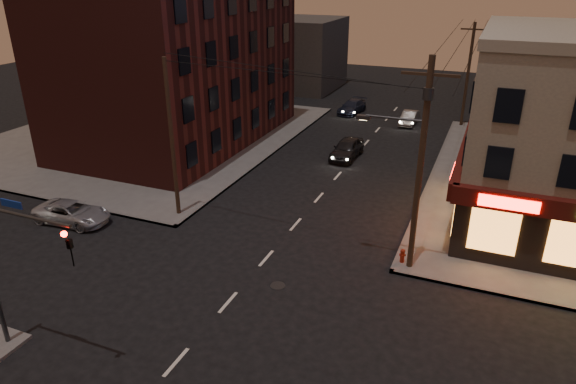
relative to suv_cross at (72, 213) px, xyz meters
The scene contains 15 objects.
ground 12.36m from the suv_cross, 15.98° to the right, with size 120.00×120.00×0.00m, color black.
sidewalk_nw 16.77m from the suv_cross, 111.47° to the left, with size 24.00×28.00×0.15m, color #514F4C.
brick_apartment 16.94m from the suv_cross, 99.59° to the left, with size 12.00×20.00×13.00m, color #411715.
bg_building_ne_a 43.30m from the suv_cross, 53.22° to the left, with size 10.00×12.00×7.00m, color #3F3D3A.
bg_building_nw 38.77m from the suv_cross, 91.69° to the left, with size 9.00×10.00×8.00m, color #3F3D3A.
bg_building_ne_b 54.20m from the suv_cross, 63.85° to the left, with size 8.00×8.00×6.00m, color #3F3D3A.
utility_pole_main 19.40m from the suv_cross, ahead, with size 4.20×0.44×10.00m.
utility_pole_far 34.39m from the suv_cross, 56.87° to the left, with size 0.26×0.26×9.00m, color #382619.
utility_pole_west 7.18m from the suv_cross, 31.49° to the left, with size 0.24×0.24×9.00m, color #382619.
traffic_signal 11.54m from the suv_cross, 55.03° to the right, with size 4.49×0.32×6.47m.
suv_cross is the anchor object (origin of this frame).
sedan_near 20.00m from the suv_cross, 55.38° to the left, with size 1.75×4.35×1.48m, color black.
sedan_mid 30.90m from the suv_cross, 62.81° to the left, with size 1.28×3.67×1.21m, color slate.
sedan_far 30.40m from the suv_cross, 74.52° to the left, with size 1.76×4.33×1.26m, color #181F31.
fire_hydrant 18.45m from the suv_cross, ahead, with size 0.33×0.33×0.73m.
Camera 1 is at (9.49, -16.13, 13.41)m, focal length 32.00 mm.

